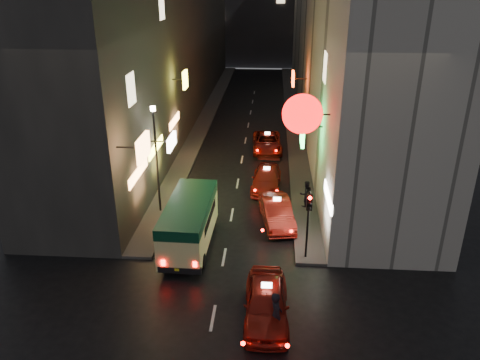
% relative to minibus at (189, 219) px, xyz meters
% --- Properties ---
extents(building_left, '(7.40, 52.00, 18.00)m').
position_rel_minibus_xyz_m(building_left, '(-6.18, 24.61, 7.41)').
color(building_left, '#3A3734').
rests_on(building_left, ground).
extents(building_right, '(8.35, 52.01, 18.00)m').
position_rel_minibus_xyz_m(building_right, '(9.82, 24.61, 7.41)').
color(building_right, '#ABA79D').
rests_on(building_right, ground).
extents(sidewalk_left, '(1.50, 52.00, 0.15)m').
position_rel_minibus_xyz_m(sidewalk_left, '(-2.43, 24.62, -1.52)').
color(sidewalk_left, '#413E3C').
rests_on(sidewalk_left, ground).
extents(sidewalk_right, '(1.50, 52.00, 0.15)m').
position_rel_minibus_xyz_m(sidewalk_right, '(6.07, 24.62, -1.52)').
color(sidewalk_right, '#413E3C').
rests_on(sidewalk_right, ground).
extents(minibus, '(2.19, 5.91, 2.52)m').
position_rel_minibus_xyz_m(minibus, '(0.00, 0.00, 0.00)').
color(minibus, '#E7E690').
rests_on(minibus, ground).
extents(taxi_near, '(2.34, 5.54, 1.92)m').
position_rel_minibus_xyz_m(taxi_near, '(3.96, -5.21, -0.72)').
color(taxi_near, maroon).
rests_on(taxi_near, ground).
extents(taxi_second, '(2.98, 5.47, 1.82)m').
position_rel_minibus_xyz_m(taxi_second, '(4.40, 2.78, -0.77)').
color(taxi_second, maroon).
rests_on(taxi_second, ground).
extents(taxi_third, '(2.21, 4.85, 1.68)m').
position_rel_minibus_xyz_m(taxi_third, '(3.75, 7.58, -0.84)').
color(taxi_third, maroon).
rests_on(taxi_third, ground).
extents(taxi_far, '(2.29, 5.06, 1.75)m').
position_rel_minibus_xyz_m(taxi_far, '(3.68, 14.77, -0.80)').
color(taxi_far, maroon).
rests_on(taxi_far, ground).
extents(pedestrian_crossing, '(0.62, 0.80, 2.14)m').
position_rel_minibus_xyz_m(pedestrian_crossing, '(4.35, -6.12, -0.52)').
color(pedestrian_crossing, black).
rests_on(pedestrian_crossing, ground).
extents(pedestrian_sidewalk, '(0.80, 0.67, 1.82)m').
position_rel_minibus_xyz_m(pedestrian_sidewalk, '(6.12, 4.76, -0.53)').
color(pedestrian_sidewalk, black).
rests_on(pedestrian_sidewalk, sidewalk_right).
extents(traffic_light, '(0.26, 0.43, 3.50)m').
position_rel_minibus_xyz_m(traffic_light, '(5.82, -0.91, 1.09)').
color(traffic_light, black).
rests_on(traffic_light, sidewalk_right).
extents(lamp_post, '(0.28, 0.28, 6.22)m').
position_rel_minibus_xyz_m(lamp_post, '(-2.38, 3.62, 2.13)').
color(lamp_post, black).
rests_on(lamp_post, sidewalk_left).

